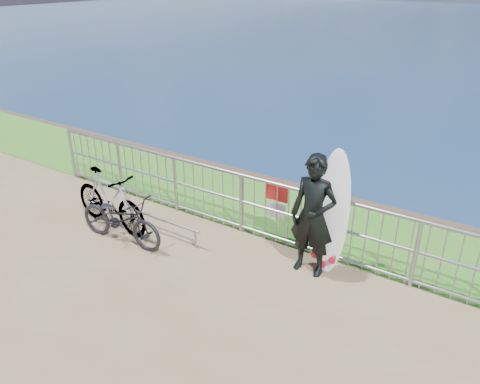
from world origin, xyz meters
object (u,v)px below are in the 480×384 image
Objects in this scene: bicycle_far at (110,200)px; bicycle_near at (120,219)px; surfboard at (332,217)px; surfer at (313,216)px.

bicycle_near is at bearing -112.49° from bicycle_far.
bicycle_far is (-0.53, 0.27, 0.10)m from bicycle_near.
surfboard is 1.14× the size of bicycle_near.
surfboard is 3.53m from bicycle_near.
bicycle_near is (-3.08, -0.98, -0.51)m from surfer.
bicycle_far reaches higher than bicycle_near.
surfer is 3.28m from bicycle_near.
surfer is 3.70m from bicycle_far.
surfboard is 3.94m from bicycle_far.
surfer is at bearing -74.27° from bicycle_far.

